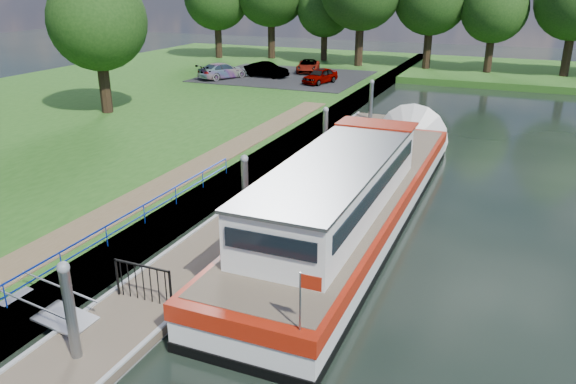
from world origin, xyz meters
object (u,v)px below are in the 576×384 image
at_px(pontoon, 291,187).
at_px(car_d, 308,66).
at_px(barge, 359,191).
at_px(car_c, 223,71).
at_px(car_b, 266,70).
at_px(car_a, 320,76).

height_order(pontoon, car_d, car_d).
distance_m(barge, car_c, 30.17).
distance_m(car_b, car_d, 4.74).
distance_m(car_a, car_d, 6.11).
distance_m(pontoon, car_b, 26.77).
bearing_deg(pontoon, barge, -24.90).
relative_size(car_a, car_b, 0.92).
relative_size(pontoon, car_b, 7.55).
height_order(car_b, car_c, car_c).
xyz_separation_m(car_b, car_d, (2.40, 4.09, -0.08)).
relative_size(car_b, car_c, 0.86).
height_order(car_a, car_b, car_b).
distance_m(pontoon, car_c, 26.68).
xyz_separation_m(car_b, car_c, (-3.25, -2.09, 0.02)).
xyz_separation_m(barge, car_d, (-13.46, 29.51, 0.33)).
xyz_separation_m(car_a, car_b, (-5.49, 1.18, 0.03)).
distance_m(car_c, car_d, 8.37).
relative_size(barge, car_d, 5.08).
xyz_separation_m(pontoon, barge, (3.60, -1.67, 0.90)).
bearing_deg(car_c, barge, 153.98).
height_order(pontoon, car_a, car_a).
distance_m(car_a, car_b, 5.62).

